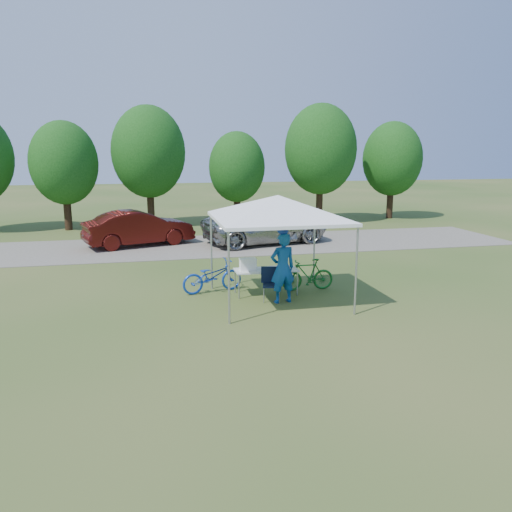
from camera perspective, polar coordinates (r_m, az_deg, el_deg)
The scene contains 13 objects.
ground at distance 13.00m, azimuth 2.42°, elevation -5.10°, with size 100.00×100.00×0.00m, color #2D5119.
gravel_strip at distance 20.62m, azimuth -3.24°, elevation 1.29°, with size 24.00×5.00×0.02m, color gray.
canopy at distance 12.49m, azimuth 2.53°, elevation 6.62°, with size 4.53×4.53×3.00m.
treeline at distance 26.23m, azimuth -6.13°, elevation 11.24°, with size 24.89×4.28×6.30m.
folding_table at distance 13.41m, azimuth 1.15°, elevation -1.69°, with size 1.68×0.70×0.69m.
folding_chair at distance 12.94m, azimuth 1.67°, elevation -2.84°, with size 0.53×0.55×0.86m.
cooler at distance 13.25m, azimuth -0.93°, elevation -0.95°, with size 0.44×0.30×0.32m.
ice_cream_cup at distance 13.47m, azimuth 3.39°, elevation -1.31°, with size 0.09×0.09×0.06m, color yellow.
cyclist at distance 12.62m, azimuth 3.06°, elevation -1.37°, with size 0.66×0.43×1.81m, color #11468C.
bike_blue at distance 13.69m, azimuth -5.02°, elevation -2.32°, with size 0.59×1.70×0.89m, color #1540B9.
bike_green at distance 13.90m, azimuth 5.92°, elevation -2.14°, with size 0.42×1.47×0.88m, color #166520.
minivan at distance 20.96m, azimuth 1.15°, elevation 3.53°, with size 2.43×5.27×1.47m, color #A1A29D.
sedan at distance 20.86m, azimuth -13.24°, elevation 3.13°, with size 1.52×4.35×1.43m, color #430E0B.
Camera 1 is at (-3.19, -12.02, 3.79)m, focal length 35.00 mm.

